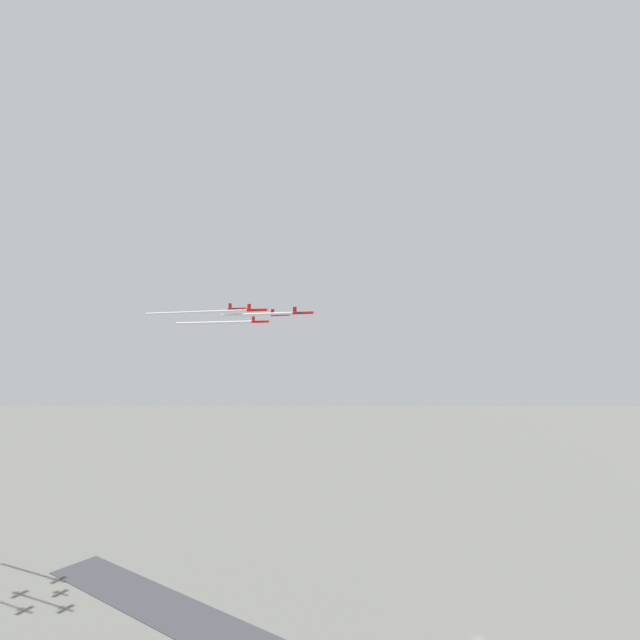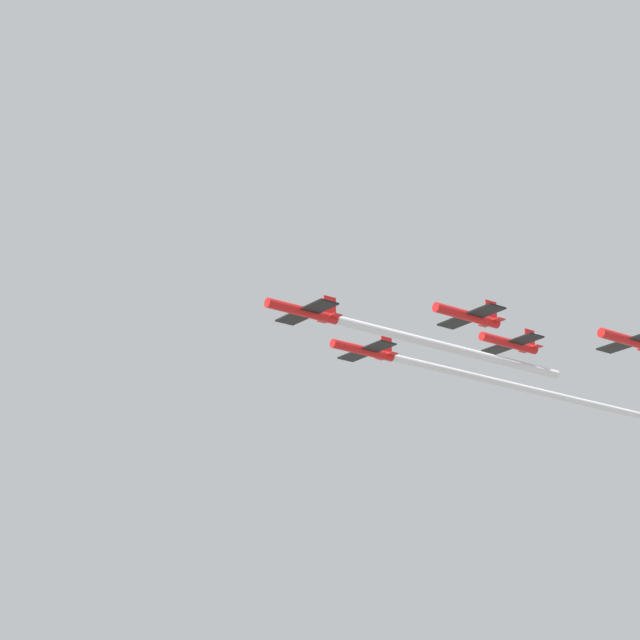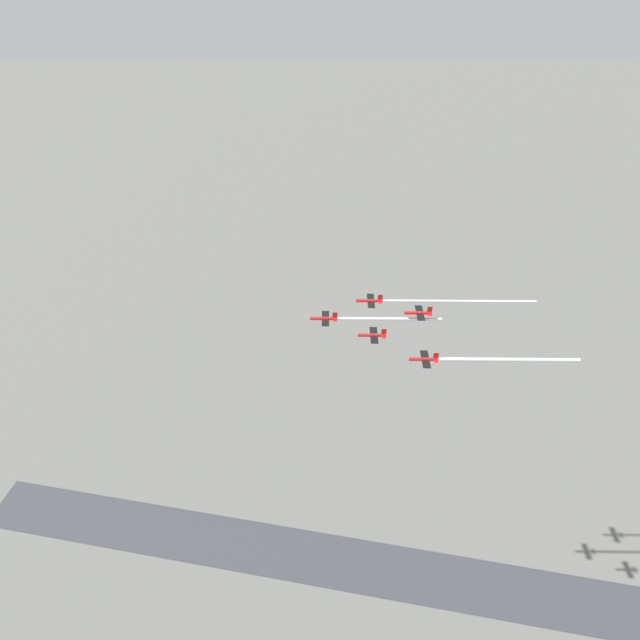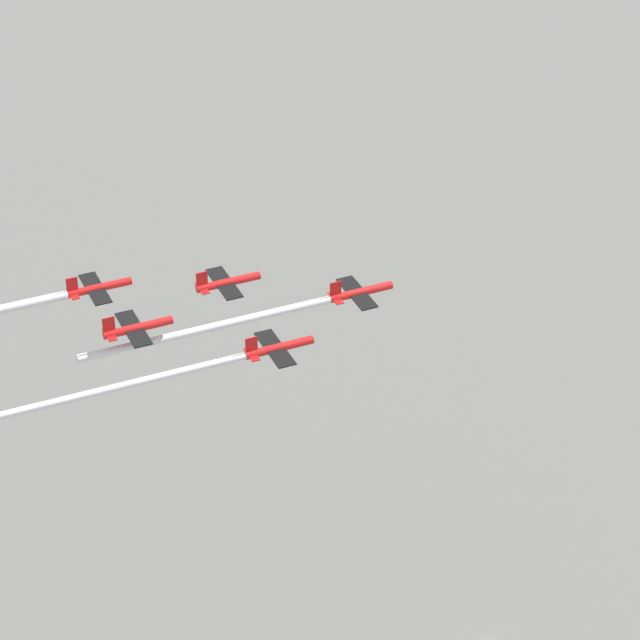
# 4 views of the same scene
# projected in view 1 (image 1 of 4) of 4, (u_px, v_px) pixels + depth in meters

# --- Properties ---
(ground_plane) EXTENTS (3000.00, 3000.00, 0.00)m
(ground_plane) POSITION_uv_depth(u_px,v_px,m) (478.00, 639.00, 207.38)
(ground_plane) COLOR #60605B
(jet_0) EXTENTS (8.48, 8.93, 2.98)m
(jet_0) POSITION_uv_depth(u_px,v_px,m) (302.00, 313.00, 192.20)
(jet_0) COLOR red
(jet_1) EXTENTS (8.48, 8.93, 2.98)m
(jet_1) POSITION_uv_depth(u_px,v_px,m) (280.00, 315.00, 206.67)
(jet_1) COLOR red
(jet_2) EXTENTS (8.48, 8.93, 2.98)m
(jet_2) POSITION_uv_depth(u_px,v_px,m) (256.00, 310.00, 190.57)
(jet_2) COLOR red
(jet_3) EXTENTS (8.48, 8.93, 2.98)m
(jet_3) POSITION_uv_depth(u_px,v_px,m) (260.00, 322.00, 221.03)
(jet_3) COLOR red
(jet_4) EXTENTS (8.48, 8.93, 2.98)m
(jet_4) POSITION_uv_depth(u_px,v_px,m) (237.00, 309.00, 205.11)
(jet_4) COLOR red
(smoke_trail_0) EXTENTS (4.51, 33.78, 1.02)m
(smoke_trail_0) POSITION_uv_depth(u_px,v_px,m) (256.00, 314.00, 201.05)
(smoke_trail_0) COLOR white
(smoke_trail_2) EXTENTS (6.20, 51.19, 0.90)m
(smoke_trail_2) POSITION_uv_depth(u_px,v_px,m) (194.00, 312.00, 203.12)
(smoke_trail_2) COLOR white
(smoke_trail_3) EXTENTS (5.62, 42.64, 1.21)m
(smoke_trail_3) POSITION_uv_depth(u_px,v_px,m) (213.00, 323.00, 231.76)
(smoke_trail_3) COLOR white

